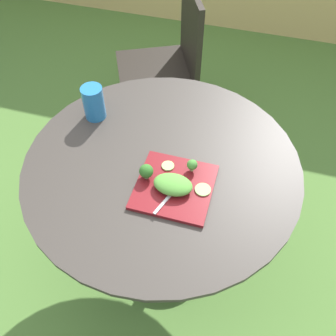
% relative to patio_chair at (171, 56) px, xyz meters
% --- Properties ---
extents(ground_plane, '(12.00, 12.00, 0.00)m').
position_rel_patio_chair_xyz_m(ground_plane, '(0.24, -0.98, -0.53)').
color(ground_plane, '#4C7533').
extents(patio_table, '(1.00, 1.00, 0.76)m').
position_rel_patio_chair_xyz_m(patio_table, '(0.24, -0.98, -0.01)').
color(patio_table, '#38332D').
rests_on(patio_table, ground_plane).
extents(patio_chair, '(0.59, 0.59, 0.90)m').
position_rel_patio_chair_xyz_m(patio_chair, '(0.00, 0.00, 0.00)').
color(patio_chair, black).
rests_on(patio_chair, ground_plane).
extents(salad_plate, '(0.26, 0.26, 0.01)m').
position_rel_patio_chair_xyz_m(salad_plate, '(0.31, -1.07, 0.24)').
color(salad_plate, maroon).
rests_on(salad_plate, patio_table).
extents(drinking_glass, '(0.08, 0.08, 0.14)m').
position_rel_patio_chair_xyz_m(drinking_glass, '(-0.09, -0.81, 0.29)').
color(drinking_glass, '#236BA8').
rests_on(drinking_glass, patio_table).
extents(fork, '(0.07, 0.15, 0.00)m').
position_rel_patio_chair_xyz_m(fork, '(0.31, -1.12, 0.25)').
color(fork, silver).
rests_on(fork, salad_plate).
extents(lettuce_mound, '(0.13, 0.09, 0.04)m').
position_rel_patio_chair_xyz_m(lettuce_mound, '(0.31, -1.09, 0.27)').
color(lettuce_mound, '#519338').
rests_on(lettuce_mound, salad_plate).
extents(broccoli_floret_0, '(0.04, 0.04, 0.05)m').
position_rel_patio_chair_xyz_m(broccoli_floret_0, '(0.35, -0.99, 0.27)').
color(broccoli_floret_0, '#99B770').
rests_on(broccoli_floret_0, salad_plate).
extents(broccoli_floret_1, '(0.05, 0.05, 0.06)m').
position_rel_patio_chair_xyz_m(broccoli_floret_1, '(0.21, -1.07, 0.28)').
color(broccoli_floret_1, '#99B770').
rests_on(broccoli_floret_1, salad_plate).
extents(cucumber_slice_0, '(0.05, 0.05, 0.01)m').
position_rel_patio_chair_xyz_m(cucumber_slice_0, '(0.41, -1.07, 0.25)').
color(cucumber_slice_0, '#8EB766').
rests_on(cucumber_slice_0, salad_plate).
extents(cucumber_slice_1, '(0.04, 0.04, 0.01)m').
position_rel_patio_chair_xyz_m(cucumber_slice_1, '(0.27, -1.00, 0.25)').
color(cucumber_slice_1, '#8EB766').
rests_on(cucumber_slice_1, salad_plate).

